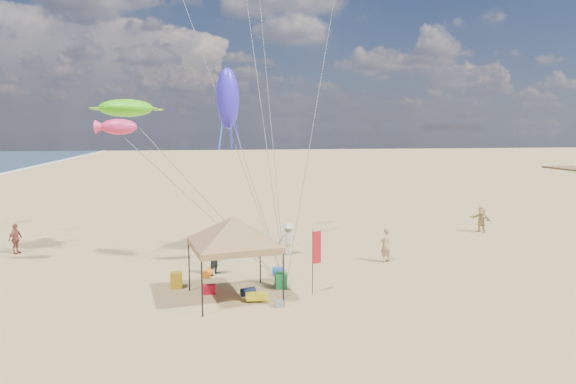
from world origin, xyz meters
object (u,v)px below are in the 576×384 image
person_far_a (15,239)px  cooler_red (209,289)px  canopy_tent (233,220)px  person_near_b (217,257)px  person_near_a (385,245)px  cooler_blue (278,271)px  chair_yellow (176,280)px  beach_cart (257,296)px  person_far_c (481,219)px  person_near_c (288,239)px  feather_flag (316,251)px  chair_green (281,280)px

person_far_a → cooler_red: bearing=-109.5°
canopy_tent → person_near_b: canopy_tent is taller
person_near_a → cooler_blue: bearing=-12.0°
chair_yellow → beach_cart: chair_yellow is taller
cooler_red → person_near_a: person_near_a is taller
person_far_c → person_near_a: bearing=-81.4°
beach_cart → person_far_c: bearing=34.2°
chair_yellow → person_near_a: size_ratio=0.37×
person_near_c → person_near_a: bearing=165.5°
chair_yellow → person_far_a: (-9.33, 7.66, 0.51)m
canopy_tent → person_near_a: canopy_tent is taller
feather_flag → chair_green: feather_flag is taller
cooler_blue → chair_yellow: bearing=-166.3°
canopy_tent → beach_cart: 3.31m
cooler_red → person_near_a: 10.00m
person_far_c → person_near_c: bearing=-100.0°
feather_flag → beach_cart: 3.12m
feather_flag → chair_green: bearing=143.3°
person_near_a → person_near_c: bearing=-51.4°
feather_flag → beach_cart: (-2.59, -0.49, -1.68)m
chair_green → chair_yellow: same height
person_near_a → person_far_c: 11.07m
canopy_tent → chair_yellow: bearing=143.6°
cooler_blue → person_near_c: (1.10, 3.79, 0.71)m
chair_yellow → person_far_a: person_far_a is taller
feather_flag → person_near_c: size_ratio=1.54×
person_near_c → person_far_c: (13.97, 3.97, -0.01)m
chair_green → beach_cart: chair_green is taller
cooler_red → cooler_blue: (3.32, 2.19, 0.00)m
feather_flag → beach_cart: bearing=-169.2°
canopy_tent → person_far_a: 15.35m
chair_green → person_near_c: 5.89m
beach_cart → chair_yellow: bearing=145.8°
feather_flag → person_near_b: size_ratio=1.62×
cooler_red → person_near_a: size_ratio=0.29×
person_far_a → person_far_c: size_ratio=0.96×
canopy_tent → person_far_c: size_ratio=3.60×
chair_green → beach_cart: size_ratio=0.78×
person_near_c → person_far_a: 15.43m
canopy_tent → person_far_a: size_ratio=3.73×
beach_cart → person_near_c: size_ratio=0.50×
person_near_c → chair_yellow: bearing=51.0°
feather_flag → chair_yellow: size_ratio=3.99×
cooler_red → beach_cart: (1.92, -1.26, 0.01)m
cooler_red → beach_cart: 2.30m
feather_flag → person_far_a: size_ratio=1.62×
canopy_tent → person_near_c: bearing=63.5°
chair_yellow → feather_flag: bearing=-16.7°
chair_green → person_far_c: (15.23, 9.70, 0.54)m
cooler_red → person_far_a: 13.85m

